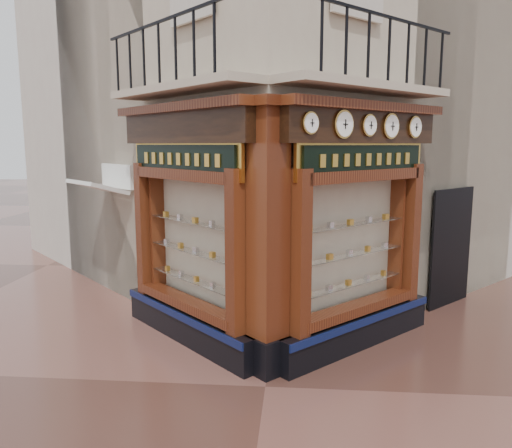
# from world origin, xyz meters

# --- Properties ---
(ground) EXTENTS (80.00, 80.00, 0.00)m
(ground) POSITION_xyz_m (0.00, 0.00, 0.00)
(ground) COLOR #4C2C23
(ground) RESTS_ON ground
(main_building) EXTENTS (11.31, 11.31, 12.00)m
(main_building) POSITION_xyz_m (0.00, 6.16, 6.00)
(main_building) COLOR #BAAB91
(main_building) RESTS_ON ground
(neighbour_left) EXTENTS (11.31, 11.31, 11.00)m
(neighbour_left) POSITION_xyz_m (-2.47, 8.63, 5.50)
(neighbour_left) COLOR beige
(neighbour_left) RESTS_ON ground
(neighbour_right) EXTENTS (11.31, 11.31, 11.00)m
(neighbour_right) POSITION_xyz_m (2.47, 8.63, 5.50)
(neighbour_right) COLOR beige
(neighbour_right) RESTS_ON ground
(shopfront_left) EXTENTS (2.86, 2.86, 3.98)m
(shopfront_left) POSITION_xyz_m (-1.41, 1.57, 1.98)
(shopfront_left) COLOR black
(shopfront_left) RESTS_ON ground
(shopfront_right) EXTENTS (2.86, 2.86, 3.98)m
(shopfront_right) POSITION_xyz_m (1.41, 1.57, 1.98)
(shopfront_right) COLOR black
(shopfront_right) RESTS_ON ground
(corner_pilaster) EXTENTS (0.85, 0.85, 3.98)m
(corner_pilaster) POSITION_xyz_m (0.00, 0.50, 1.95)
(corner_pilaster) COLOR black
(corner_pilaster) RESTS_ON ground
(balcony) EXTENTS (5.94, 2.97, 1.03)m
(balcony) POSITION_xyz_m (0.00, 1.49, 4.22)
(balcony) COLOR #BAAB91
(balcony) RESTS_ON ground
(clock_a) EXTENTS (0.25, 0.25, 0.31)m
(clock_a) POSITION_xyz_m (0.57, 0.47, 3.62)
(clock_a) COLOR #B4863C
(clock_a) RESTS_ON ground
(clock_b) EXTENTS (0.33, 0.33, 0.41)m
(clock_b) POSITION_xyz_m (1.06, 0.96, 3.62)
(clock_b) COLOR #B4863C
(clock_b) RESTS_ON ground
(clock_c) EXTENTS (0.27, 0.27, 0.34)m
(clock_c) POSITION_xyz_m (1.49, 1.38, 3.62)
(clock_c) COLOR #B4863C
(clock_c) RESTS_ON ground
(clock_d) EXTENTS (0.32, 0.32, 0.41)m
(clock_d) POSITION_xyz_m (1.88, 1.78, 3.62)
(clock_d) COLOR #B4863C
(clock_d) RESTS_ON ground
(clock_e) EXTENTS (0.30, 0.30, 0.37)m
(clock_e) POSITION_xyz_m (2.36, 2.26, 3.62)
(clock_e) COLOR #B4863C
(clock_e) RESTS_ON ground
(awning) EXTENTS (1.55, 1.55, 0.30)m
(awning) POSITION_xyz_m (-3.74, 3.53, 0.00)
(awning) COLOR white
(awning) RESTS_ON ground
(signboard_left) EXTENTS (2.25, 2.25, 0.60)m
(signboard_left) POSITION_xyz_m (-1.46, 1.51, 3.10)
(signboard_left) COLOR gold
(signboard_left) RESTS_ON ground
(signboard_right) EXTENTS (2.20, 2.20, 0.59)m
(signboard_right) POSITION_xyz_m (1.46, 1.51, 3.10)
(signboard_right) COLOR gold
(signboard_right) RESTS_ON ground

